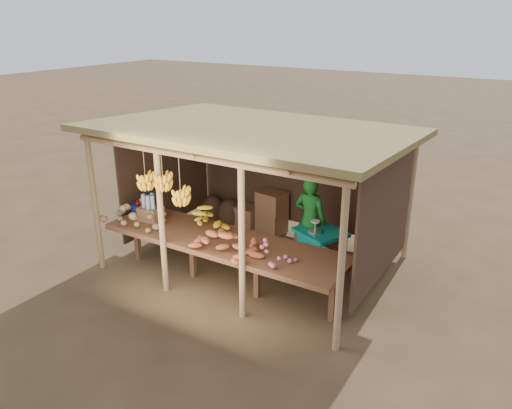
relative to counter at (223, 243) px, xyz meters
The scene contains 13 objects.
ground 1.20m from the counter, 90.00° to the left, with size 60.00×60.00×0.00m, color brown.
stall_structure 1.58m from the counter, 92.55° to the left, with size 4.70×3.50×2.43m.
counter is the anchor object (origin of this frame).
potato_heap 1.62m from the counter, behind, with size 1.05×0.63×0.37m, color #8F6D49, non-canonical shape.
sweet_potato_heap 0.44m from the counter, 46.69° to the right, with size 1.01×0.61×0.36m, color #B14F2D, non-canonical shape.
onion_heap 0.95m from the counter, 15.42° to the right, with size 0.75×0.45×0.35m, color #C9627F, non-canonical shape.
banana_pile 0.60m from the counter, 153.06° to the left, with size 0.66×0.39×0.35m, color yellow, non-canonical shape.
tomato_basin 1.92m from the counter, behind, with size 0.34×0.34×0.18m.
bottle_box 1.45m from the counter, behind, with size 0.38×0.31×0.45m.
vendor 1.63m from the counter, 62.88° to the left, with size 0.55×0.36×1.52m, color #176922.
tarp_crate 1.69m from the counter, 52.25° to the left, with size 0.95×0.90×0.89m.
carton_stack 2.26m from the counter, 104.83° to the left, with size 1.13×0.49×0.81m.
burlap_sacks 2.61m from the counter, 126.39° to the left, with size 0.89×0.47×0.63m.
Camera 1 is at (3.98, -6.49, 3.96)m, focal length 35.00 mm.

